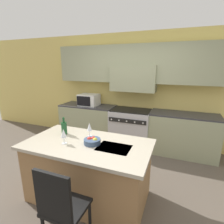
{
  "coord_description": "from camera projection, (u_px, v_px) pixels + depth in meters",
  "views": [
    {
      "loc": [
        1.04,
        -2.27,
        1.95
      ],
      "look_at": [
        -0.05,
        0.52,
        1.14
      ],
      "focal_mm": 28.0,
      "sensor_mm": 36.0,
      "label": 1
    }
  ],
  "objects": [
    {
      "name": "wine_glass_near",
      "position": [
        64.0,
        134.0,
        2.4
      ],
      "size": [
        0.08,
        0.08,
        0.22
      ],
      "color": "white",
      "rests_on": "kitchen_island"
    },
    {
      "name": "wine_glass_far",
      "position": [
        89.0,
        127.0,
        2.65
      ],
      "size": [
        0.08,
        0.08,
        0.22
      ],
      "color": "white",
      "rests_on": "kitchen_island"
    },
    {
      "name": "island_chair",
      "position": [
        61.0,
        206.0,
        1.75
      ],
      "size": [
        0.42,
        0.4,
        1.03
      ],
      "color": "black",
      "rests_on": "ground_plane"
    },
    {
      "name": "fruit_bowl",
      "position": [
        92.0,
        141.0,
        2.42
      ],
      "size": [
        0.23,
        0.23,
        0.1
      ],
      "color": "#384C6B",
      "rests_on": "kitchen_island"
    },
    {
      "name": "ground_plane",
      "position": [
        104.0,
        186.0,
        2.92
      ],
      "size": [
        10.0,
        10.0,
        0.0
      ],
      "primitive_type": "plane",
      "color": "brown"
    },
    {
      "name": "kitchen_island",
      "position": [
        88.0,
        170.0,
        2.57
      ],
      "size": [
        1.79,
        0.96,
        0.89
      ],
      "color": "olive",
      "rests_on": "ground_plane"
    },
    {
      "name": "back_cabinetry",
      "position": [
        135.0,
        80.0,
        4.21
      ],
      "size": [
        10.0,
        0.46,
        2.7
      ],
      "color": "#DBC166",
      "rests_on": "ground_plane"
    },
    {
      "name": "range_stove",
      "position": [
        131.0,
        128.0,
        4.26
      ],
      "size": [
        0.94,
        0.7,
        0.92
      ],
      "color": "#B7B7BC",
      "rests_on": "ground_plane"
    },
    {
      "name": "microwave",
      "position": [
        89.0,
        100.0,
        4.52
      ],
      "size": [
        0.49,
        0.42,
        0.29
      ],
      "color": "silver",
      "rests_on": "back_counter"
    },
    {
      "name": "back_counter",
      "position": [
        131.0,
        128.0,
        4.28
      ],
      "size": [
        3.8,
        0.62,
        0.93
      ],
      "color": "gray",
      "rests_on": "ground_plane"
    },
    {
      "name": "wine_bottle",
      "position": [
        64.0,
        128.0,
        2.75
      ],
      "size": [
        0.09,
        0.09,
        0.28
      ],
      "color": "#194723",
      "rests_on": "kitchen_island"
    }
  ]
}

